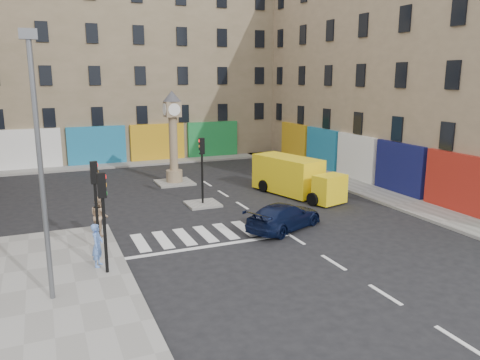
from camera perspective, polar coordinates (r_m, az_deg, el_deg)
ground at (r=20.47m, az=8.15°, el=-7.97°), size 120.00×120.00×0.00m
sidewalk_left at (r=15.98m, az=-24.70°, el=-14.86°), size 7.00×16.00×0.15m
sidewalk_right at (r=33.10m, az=12.11°, el=-0.07°), size 2.60×30.00×0.15m
sidewalk_far at (r=39.63m, az=-13.92°, el=1.89°), size 32.00×2.40×0.15m
island_near at (r=26.59m, az=-4.56°, el=-2.93°), size 1.80×1.80×0.12m
island_far at (r=32.17m, az=-7.99°, el=-0.30°), size 2.40×2.40×0.12m
building_right at (r=36.38m, az=21.06°, el=13.08°), size 10.00×30.00×16.00m
building_far at (r=44.76m, az=-15.77°, el=13.81°), size 32.00×10.00×17.00m
traffic_light_left_near at (r=17.21m, az=-16.35°, el=-3.15°), size 0.28×0.22×3.70m
traffic_light_left_far at (r=19.53m, az=-17.22°, el=-1.37°), size 0.28×0.22×3.70m
traffic_light_island at (r=26.03m, az=-4.65°, el=2.45°), size 0.28×0.22×3.70m
lamp_post at (r=15.30m, az=-23.26°, el=2.75°), size 0.50×0.25×8.30m
clock_pillar at (r=31.58m, az=-8.17°, el=5.88°), size 1.20×1.20×6.10m
navy_sedan at (r=22.33m, az=5.42°, el=-4.44°), size 4.70×3.45×1.26m
yellow_van at (r=28.68m, az=6.68°, el=0.37°), size 3.45×6.54×2.28m
pedestrian_blue at (r=18.37m, az=-16.98°, el=-7.60°), size 0.61×0.71×1.65m
pedestrian_tan at (r=21.85m, az=-16.74°, el=-4.21°), size 0.92×1.04×1.77m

